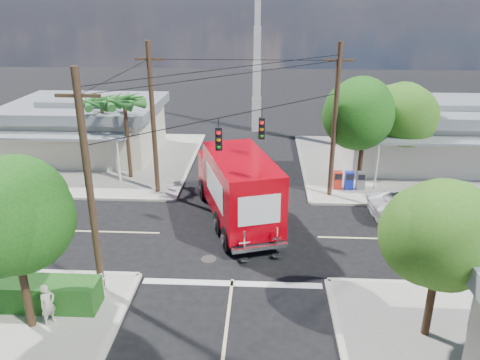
{
  "coord_description": "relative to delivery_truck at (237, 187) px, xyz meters",
  "views": [
    {
      "loc": [
        1.22,
        -20.89,
        11.11
      ],
      "look_at": [
        0.0,
        2.0,
        2.2
      ],
      "focal_mm": 35.0,
      "sensor_mm": 36.0,
      "label": 1
    }
  ],
  "objects": [
    {
      "name": "tree_ne_front",
      "position": [
        7.33,
        5.09,
        2.83
      ],
      "size": [
        4.21,
        4.14,
        6.66
      ],
      "color": "#422D1C",
      "rests_on": "sidewalk_ne"
    },
    {
      "name": "radio_tower",
      "position": [
        0.62,
        18.33,
        3.71
      ],
      "size": [
        0.8,
        0.8,
        17.0
      ],
      "color": "silver",
      "rests_on": "ground"
    },
    {
      "name": "sidewalk_ne",
      "position": [
        11.0,
        9.21,
        -1.86
      ],
      "size": [
        14.12,
        14.12,
        0.14
      ],
      "color": "gray",
      "rests_on": "ground"
    },
    {
      "name": "tree_se",
      "position": [
        7.13,
        -8.91,
        2.11
      ],
      "size": [
        3.67,
        3.54,
        5.62
      ],
      "color": "#422D1C",
      "rests_on": "sidewalk_se"
    },
    {
      "name": "road_markings",
      "position": [
        0.12,
        -3.14,
        -1.93
      ],
      "size": [
        32.0,
        32.0,
        0.01
      ],
      "color": "beige",
      "rests_on": "ground"
    },
    {
      "name": "building_ne",
      "position": [
        12.62,
        10.3,
        0.39
      ],
      "size": [
        11.8,
        10.2,
        4.5
      ],
      "color": "beige",
      "rests_on": "sidewalk_ne"
    },
    {
      "name": "palm_nw_front",
      "position": [
        -7.38,
        5.83,
        3.11
      ],
      "size": [
        3.01,
        3.08,
        5.59
      ],
      "color": "#422D1C",
      "rests_on": "sidewalk_nw"
    },
    {
      "name": "palm_nw_back",
      "position": [
        -9.38,
        7.33,
        2.74
      ],
      "size": [
        3.01,
        3.08,
        5.19
      ],
      "color": "#422D1C",
      "rests_on": "sidewalk_nw"
    },
    {
      "name": "parked_car",
      "position": [
        9.89,
        0.68,
        -1.15
      ],
      "size": [
        5.82,
        2.98,
        1.57
      ],
      "primitive_type": "imported",
      "rotation": [
        0.0,
        0.0,
        1.64
      ],
      "color": "silver",
      "rests_on": "ground"
    },
    {
      "name": "picket_fence",
      "position": [
        -7.68,
        -7.27,
        -1.25
      ],
      "size": [
        5.94,
        0.06,
        1.0
      ],
      "color": "silver",
      "rests_on": "sidewalk_sw"
    },
    {
      "name": "utility_poles",
      "position": [
        -1.46,
        -0.06,
        2.74
      ],
      "size": [
        12.0,
        10.68,
        9.0
      ],
      "color": "#473321",
      "rests_on": "ground"
    },
    {
      "name": "ground",
      "position": [
        0.12,
        -1.67,
        -1.93
      ],
      "size": [
        120.0,
        120.0,
        0.0
      ],
      "primitive_type": "plane",
      "color": "black",
      "rests_on": "ground"
    },
    {
      "name": "vending_boxes",
      "position": [
        6.62,
        4.53,
        -1.24
      ],
      "size": [
        1.9,
        0.5,
        1.1
      ],
      "color": "red",
      "rests_on": "sidewalk_ne"
    },
    {
      "name": "building_nw",
      "position": [
        -11.88,
        10.8,
        0.29
      ],
      "size": [
        10.8,
        10.2,
        4.3
      ],
      "color": "beige",
      "rests_on": "sidewalk_nw"
    },
    {
      "name": "hedge_sw",
      "position": [
        -7.88,
        -8.07,
        -1.24
      ],
      "size": [
        6.2,
        1.2,
        1.1
      ],
      "primitive_type": "cube",
      "color": "#173F15",
      "rests_on": "sidewalk_sw"
    },
    {
      "name": "sidewalk_nw",
      "position": [
        -10.76,
        9.21,
        -1.86
      ],
      "size": [
        14.12,
        14.12,
        0.14
      ],
      "color": "gray",
      "rests_on": "ground"
    },
    {
      "name": "tree_sw_front",
      "position": [
        -6.87,
        -9.21,
        2.4
      ],
      "size": [
        3.88,
        3.78,
        6.03
      ],
      "color": "#422D1C",
      "rests_on": "sidewalk_sw"
    },
    {
      "name": "delivery_truck",
      "position": [
        0.0,
        0.0,
        0.0
      ],
      "size": [
        5.11,
        9.16,
        3.81
      ],
      "color": "black",
      "rests_on": "ground"
    },
    {
      "name": "pedestrian",
      "position": [
        -6.24,
        -9.04,
        -0.99
      ],
      "size": [
        0.63,
        0.7,
        1.6
      ],
      "primitive_type": "imported",
      "rotation": [
        0.0,
        0.0,
        1.04
      ],
      "color": "beige",
      "rests_on": "sidewalk_sw"
    },
    {
      "name": "tree_ne_back",
      "position": [
        9.93,
        7.29,
        2.25
      ],
      "size": [
        3.77,
        3.66,
        5.82
      ],
      "color": "#422D1C",
      "rests_on": "sidewalk_ne"
    }
  ]
}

